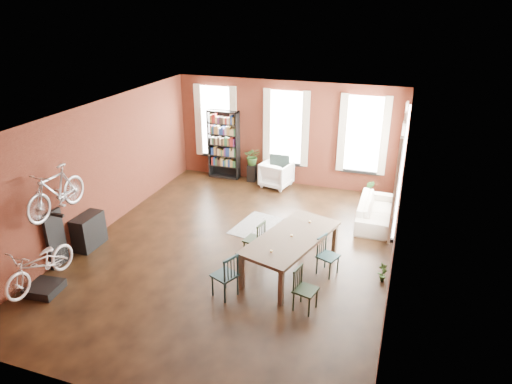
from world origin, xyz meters
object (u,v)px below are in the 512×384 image
at_px(bicycle_floor, 36,247).
at_px(dining_chair_d, 328,256).
at_px(dining_chair_c, 306,290).
at_px(dining_chair_a, 225,275).
at_px(console_table, 89,231).
at_px(white_armchair, 277,173).
at_px(plant_stand, 252,173).
at_px(bookshelf, 224,145).
at_px(bike_trainer, 45,288).
at_px(cream_sofa, 375,207).
at_px(dining_table, 291,254).
at_px(dining_chair_b, 254,240).

bearing_deg(bicycle_floor, dining_chair_d, 28.48).
bearing_deg(dining_chair_c, dining_chair_a, 105.89).
height_order(dining_chair_d, console_table, dining_chair_d).
relative_size(white_armchair, bicycle_floor, 0.51).
relative_size(plant_stand, bicycle_floor, 0.31).
xyz_separation_m(dining_chair_a, plant_stand, (-1.52, 5.92, -0.20)).
height_order(bookshelf, bike_trainer, bookshelf).
height_order(cream_sofa, plant_stand, cream_sofa).
bearing_deg(bicycle_floor, dining_chair_a, 20.06).
bearing_deg(console_table, dining_chair_a, -11.34).
distance_m(dining_table, dining_chair_d, 0.78).
relative_size(dining_chair_b, bike_trainer, 1.49).
bearing_deg(bookshelf, plant_stand, -1.74).
bearing_deg(dining_chair_c, dining_table, 39.46).
bearing_deg(dining_chair_c, white_armchair, 34.60).
bearing_deg(plant_stand, bookshelf, 178.26).
height_order(dining_chair_b, white_armchair, dining_chair_b).
height_order(dining_chair_d, white_armchair, white_armchair).
distance_m(bookshelf, bicycle_floor, 7.07).
relative_size(dining_chair_c, cream_sofa, 0.41).
xyz_separation_m(white_armchair, bicycle_floor, (-2.82, -6.79, 0.59)).
xyz_separation_m(dining_table, dining_chair_d, (0.77, 0.14, 0.01)).
distance_m(white_armchair, console_table, 5.88).
relative_size(dining_chair_b, console_table, 1.12).
bearing_deg(plant_stand, dining_chair_b, -69.99).
bearing_deg(bookshelf, dining_table, -53.44).
distance_m(dining_table, dining_chair_a, 1.62).
bearing_deg(bike_trainer, dining_chair_d, 25.52).
height_order(dining_chair_c, bicycle_floor, bicycle_floor).
bearing_deg(bicycle_floor, dining_table, 30.78).
bearing_deg(dining_chair_c, cream_sofa, 1.05).
bearing_deg(bicycle_floor, bike_trainer, -61.75).
distance_m(white_armchair, plant_stand, 0.90).
height_order(dining_chair_c, dining_chair_d, dining_chair_c).
bearing_deg(console_table, dining_chair_c, -7.19).
height_order(dining_table, bike_trainer, dining_table).
distance_m(dining_table, dining_chair_b, 0.96).
height_order(dining_chair_d, bookshelf, bookshelf).
height_order(cream_sofa, bike_trainer, cream_sofa).
bearing_deg(cream_sofa, dining_chair_b, 138.41).
bearing_deg(cream_sofa, dining_chair_d, 165.85).
relative_size(dining_chair_a, dining_chair_d, 1.10).
bearing_deg(console_table, bike_trainer, -80.80).
bearing_deg(dining_chair_b, white_armchair, -159.24).
height_order(plant_stand, bicycle_floor, bicycle_floor).
bearing_deg(dining_chair_b, plant_stand, -149.01).
bearing_deg(bike_trainer, dining_chair_a, 17.32).
relative_size(dining_table, bike_trainer, 4.08).
bearing_deg(dining_chair_b, cream_sofa, 149.39).
distance_m(dining_chair_a, bookshelf, 6.48).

